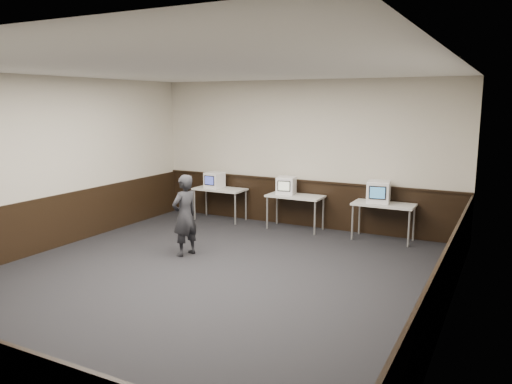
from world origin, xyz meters
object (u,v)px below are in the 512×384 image
emac_left (214,180)px  person (185,215)px  desk_left (220,191)px  emac_center (286,185)px  desk_center (295,198)px  desk_right (384,207)px  emac_right (379,192)px

emac_left → person: (1.02, -2.60, -0.20)m
desk_left → emac_center: emac_center is taller
desk_center → person: bearing=-111.2°
emac_center → person: size_ratio=0.31×
desk_right → emac_left: (-3.93, -0.02, 0.26)m
desk_center → emac_center: emac_center is taller
person → emac_center: bearing=177.4°
emac_right → person: 3.86m
desk_center → emac_left: emac_left is taller
desk_left → desk_right: 3.80m
emac_left → emac_right: 3.82m
person → desk_left: bearing=-147.7°
desk_left → person: bearing=-71.4°
desk_right → emac_right: size_ratio=2.32×
desk_center → emac_left: 2.05m
desk_left → person: person is taller
desk_center → emac_center: 0.35m
desk_right → emac_left: 3.94m
desk_left → emac_right: size_ratio=2.32×
desk_center → desk_right: bearing=0.0°
desk_left → person: size_ratio=0.82×
desk_center → person: 2.82m
desk_right → emac_center: size_ratio=2.63×
desk_left → person: 2.77m
desk_right → emac_right: bearing=168.4°
desk_right → emac_right: 0.31m
emac_center → emac_right: emac_right is taller
desk_center → emac_right: size_ratio=2.32×
desk_left → desk_center: bearing=0.0°
desk_center → emac_right: emac_right is taller
desk_right → emac_center: (-2.13, 0.04, 0.26)m
emac_center → emac_right: bearing=-10.1°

